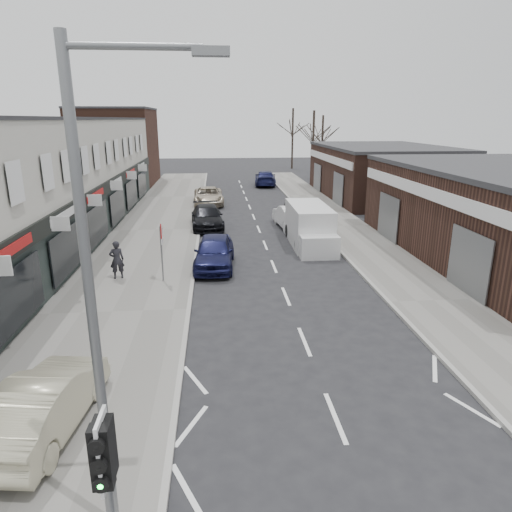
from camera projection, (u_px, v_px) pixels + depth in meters
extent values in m
plane|color=black|center=(360.00, 479.00, 9.27)|extent=(160.00, 160.00, 0.00)
cube|color=slate|center=(156.00, 230.00, 29.67)|extent=(5.50, 64.00, 0.12)
cube|color=slate|center=(343.00, 227.00, 30.72)|extent=(3.50, 64.00, 0.12)
cube|color=#BBB7AA|center=(25.00, 183.00, 25.70)|extent=(8.00, 41.00, 7.10)
cube|color=#43261C|center=(116.00, 148.00, 49.90)|extent=(8.00, 10.00, 8.00)
cube|color=#3C231B|center=(381.00, 173.00, 42.11)|extent=(10.00, 16.00, 4.50)
cylinder|color=slate|center=(111.00, 512.00, 6.52)|extent=(0.12, 0.12, 3.00)
cube|color=silver|center=(104.00, 451.00, 6.22)|extent=(0.05, 0.55, 1.10)
cube|color=black|center=(102.00, 457.00, 6.11)|extent=(0.28, 0.22, 0.95)
sphere|color=#0CE533|center=(102.00, 482.00, 6.08)|extent=(0.18, 0.18, 0.18)
cube|color=black|center=(106.00, 445.00, 6.34)|extent=(0.26, 0.20, 0.90)
cylinder|color=slate|center=(92.00, 318.00, 6.92)|extent=(0.16, 0.16, 8.00)
cylinder|color=slate|center=(133.00, 46.00, 5.90)|extent=(1.80, 0.10, 0.10)
cube|color=slate|center=(211.00, 51.00, 6.00)|extent=(0.50, 0.22, 0.12)
cylinder|color=slate|center=(162.00, 254.00, 19.88)|extent=(0.07, 0.07, 2.50)
cube|color=white|center=(162.00, 241.00, 19.71)|extent=(0.04, 0.45, 0.25)
cube|color=silver|center=(309.00, 225.00, 26.42)|extent=(2.12, 5.03, 2.29)
cube|color=silver|center=(319.00, 247.00, 23.78)|extent=(2.03, 0.89, 1.20)
cylinder|color=black|center=(298.00, 246.00, 24.89)|extent=(0.24, 0.76, 0.76)
cylinder|color=black|center=(331.00, 245.00, 25.05)|extent=(0.24, 0.76, 0.76)
cylinder|color=black|center=(288.00, 231.00, 28.24)|extent=(0.24, 0.76, 0.76)
cylinder|color=black|center=(317.00, 230.00, 28.39)|extent=(0.24, 0.76, 0.76)
imported|color=#B2AD8E|center=(45.00, 403.00, 10.35)|extent=(2.02, 4.44, 1.41)
imported|color=black|center=(117.00, 260.00, 20.36)|extent=(0.73, 0.59, 1.74)
imported|color=#151741|center=(214.00, 252.00, 22.31)|extent=(2.14, 4.72, 1.57)
imported|color=black|center=(207.00, 217.00, 30.48)|extent=(2.36, 5.15, 1.46)
imported|color=#B4A690|center=(209.00, 196.00, 38.77)|extent=(2.59, 5.34, 1.46)
imported|color=white|center=(291.00, 217.00, 30.43)|extent=(2.01, 4.79, 1.54)
imported|color=black|center=(299.00, 206.00, 34.22)|extent=(2.05, 4.43, 1.47)
imported|color=#151843|center=(265.00, 178.00, 49.98)|extent=(2.74, 5.64, 1.58)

